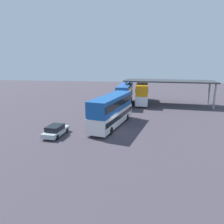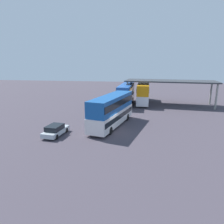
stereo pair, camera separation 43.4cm
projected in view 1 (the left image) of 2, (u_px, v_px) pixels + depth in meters
ground_plane at (113, 132)px, 25.68m from camera, size 140.00×140.00×0.00m
double_decker_main at (112, 109)px, 27.89m from camera, size 4.99×11.29×4.32m
parked_hatchback at (56, 130)px, 24.39m from camera, size 2.10×4.17×1.35m
double_decker_near_canopy at (125, 94)px, 42.12m from camera, size 2.92×11.13×4.27m
double_decker_mid_row at (142, 92)px, 44.03m from camera, size 2.63×11.56×4.35m
depot_canopy at (169, 82)px, 41.67m from camera, size 18.79×7.78×5.12m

